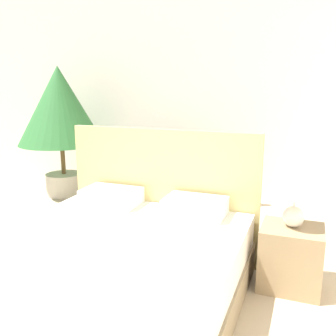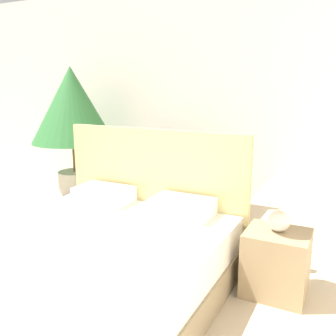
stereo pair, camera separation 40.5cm
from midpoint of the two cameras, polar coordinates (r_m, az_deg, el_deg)
The scene contains 8 objects.
wall_back at distance 5.25m, azimuth 3.31°, elevation 11.60°, with size 10.00×0.06×2.90m.
bed at distance 2.75m, azimuth -13.06°, elevation -15.27°, with size 1.76×2.08×1.17m.
armchair_near_window_left at distance 4.99m, azimuth -6.83°, elevation -1.96°, with size 0.64×0.65×0.91m.
armchair_near_window_right at distance 4.64m, azimuth 3.68°, elevation -3.05°, with size 0.64×0.64×0.91m.
potted_palm at distance 5.43m, azimuth -18.26°, elevation 8.43°, with size 1.16×1.16×1.79m.
nightstand at distance 3.05m, azimuth 14.51°, elevation -13.13°, with size 0.46×0.41×0.49m.
table_lamp at distance 2.87m, azimuth 15.16°, elevation -2.31°, with size 0.35×0.35×0.50m.
side_table at distance 4.79m, azimuth -1.83°, elevation -3.04°, with size 0.36×0.36×0.50m.
Camera 1 is at (1.41, -0.91, 1.56)m, focal length 40.00 mm.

